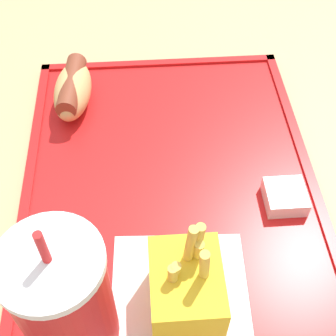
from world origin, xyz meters
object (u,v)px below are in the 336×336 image
Objects in this scene: sauce_cup_mayo at (283,196)px; fries_carton at (183,290)px; hot_dog_far at (71,89)px; soda_cup at (61,301)px.

fries_carton is at bearing 133.28° from sauce_cup_mayo.
hot_dog_far reaches higher than sauce_cup_mayo.
sauce_cup_mayo is (0.12, -0.13, -0.03)m from fries_carton.
soda_cup is 0.28m from sauce_cup_mayo.
hot_dog_far is 0.33m from fries_carton.
soda_cup is 3.88× the size of sauce_cup_mayo.
fries_carton reaches higher than sauce_cup_mayo.
fries_carton is at bearing -80.48° from soda_cup.
fries_carton is 2.60× the size of sauce_cup_mayo.
soda_cup is 0.11m from fries_carton.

